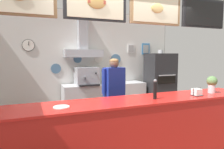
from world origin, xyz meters
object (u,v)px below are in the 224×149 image
(napkin_holder, at_px, (197,92))
(condiment_plate, at_px, (61,107))
(potted_thyme, at_px, (108,78))
(basil_vase, at_px, (212,84))
(shop_worker, at_px, (114,94))
(pizza_oven, at_px, (160,83))
(pepper_grinder, at_px, (155,89))
(espresso_machine, at_px, (87,76))
(potted_rosemary, at_px, (118,77))

(napkin_holder, xyz_separation_m, condiment_plate, (-2.14, 0.06, -0.05))
(potted_thyme, xyz_separation_m, basil_vase, (0.98, -2.48, 0.13))
(shop_worker, xyz_separation_m, basil_vase, (1.33, -1.22, 0.31))
(pizza_oven, height_order, pepper_grinder, pizza_oven)
(napkin_holder, relative_size, basil_vase, 0.52)
(pizza_oven, relative_size, espresso_machine, 3.13)
(condiment_plate, bearing_deg, espresso_machine, 68.30)
(potted_thyme, xyz_separation_m, pepper_grinder, (-0.21, -2.53, 0.12))
(pepper_grinder, bearing_deg, pizza_oven, 53.32)
(potted_rosemary, distance_m, condiment_plate, 3.16)
(potted_thyme, distance_m, napkin_holder, 2.63)
(condiment_plate, bearing_deg, pizza_oven, 36.31)
(shop_worker, xyz_separation_m, condiment_plate, (-1.24, -1.25, 0.15))
(potted_rosemary, bearing_deg, basil_vase, -75.02)
(condiment_plate, distance_m, basil_vase, 2.57)
(potted_thyme, bearing_deg, napkin_holder, -77.59)
(condiment_plate, bearing_deg, potted_thyme, 57.79)
(napkin_holder, relative_size, condiment_plate, 0.75)
(potted_thyme, bearing_deg, potted_rosemary, 4.64)
(potted_rosemary, relative_size, basil_vase, 0.95)
(shop_worker, distance_m, potted_thyme, 1.32)
(potted_thyme, relative_size, pepper_grinder, 0.79)
(basil_vase, height_order, pepper_grinder, pepper_grinder)
(potted_thyme, distance_m, basil_vase, 2.67)
(espresso_machine, distance_m, potted_thyme, 0.59)
(shop_worker, relative_size, potted_rosemary, 5.67)
(shop_worker, bearing_deg, espresso_machine, -91.95)
(pepper_grinder, bearing_deg, napkin_holder, -2.42)
(espresso_machine, distance_m, pepper_grinder, 2.56)
(potted_rosemary, distance_m, napkin_holder, 2.60)
(espresso_machine, height_order, potted_rosemary, espresso_machine)
(pizza_oven, height_order, basil_vase, pizza_oven)
(shop_worker, relative_size, espresso_machine, 2.77)
(potted_rosemary, bearing_deg, pizza_oven, -13.28)
(shop_worker, height_order, pepper_grinder, shop_worker)
(condiment_plate, height_order, pepper_grinder, pepper_grinder)
(pizza_oven, xyz_separation_m, napkin_holder, (-0.92, -2.31, 0.20))
(basil_vase, bearing_deg, condiment_plate, -179.45)
(basil_vase, bearing_deg, shop_worker, 137.34)
(pizza_oven, height_order, potted_thyme, pizza_oven)
(shop_worker, relative_size, napkin_holder, 10.40)
(espresso_machine, height_order, pepper_grinder, espresso_machine)
(shop_worker, bearing_deg, napkin_holder, 112.16)
(condiment_plate, relative_size, basil_vase, 0.69)
(pepper_grinder, bearing_deg, shop_worker, 95.93)
(pizza_oven, distance_m, potted_thyme, 1.52)
(potted_rosemary, relative_size, napkin_holder, 1.83)
(potted_rosemary, height_order, basil_vase, basil_vase)
(potted_thyme, xyz_separation_m, condiment_plate, (-1.58, -2.50, -0.02))
(potted_thyme, relative_size, condiment_plate, 1.15)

